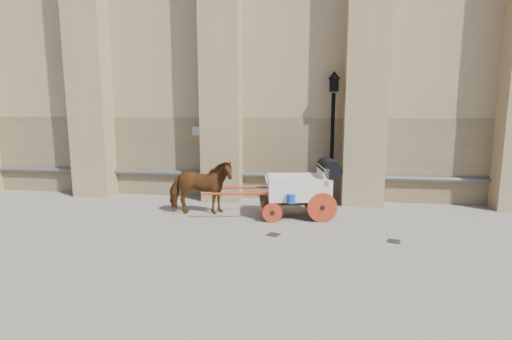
# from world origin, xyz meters

# --- Properties ---
(ground) EXTENTS (90.00, 90.00, 0.00)m
(ground) POSITION_xyz_m (0.00, 0.00, 0.00)
(ground) COLOR gray
(ground) RESTS_ON ground
(horse) EXTENTS (2.19, 1.23, 1.75)m
(horse) POSITION_xyz_m (-1.24, 1.54, 0.88)
(horse) COLOR brown
(horse) RESTS_ON ground
(carriage) EXTENTS (4.27, 1.76, 1.82)m
(carriage) POSITION_xyz_m (1.98, 1.71, 0.98)
(carriage) COLOR black
(carriage) RESTS_ON ground
(street_lamp) EXTENTS (0.43, 0.43, 4.59)m
(street_lamp) POSITION_xyz_m (2.92, 3.53, 2.45)
(street_lamp) COLOR black
(street_lamp) RESTS_ON ground
(drain_grate_near) EXTENTS (0.41, 0.41, 0.01)m
(drain_grate_near) POSITION_xyz_m (1.25, -0.20, 0.01)
(drain_grate_near) COLOR black
(drain_grate_near) RESTS_ON ground
(drain_grate_far) EXTENTS (0.40, 0.40, 0.01)m
(drain_grate_far) POSITION_xyz_m (4.37, -0.29, 0.01)
(drain_grate_far) COLOR black
(drain_grate_far) RESTS_ON ground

